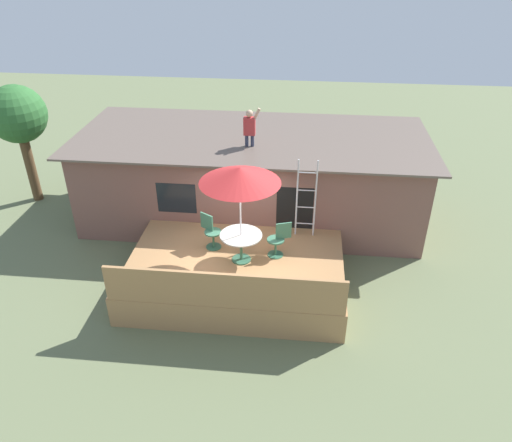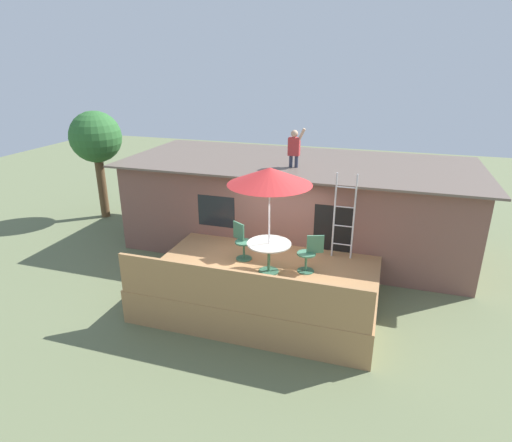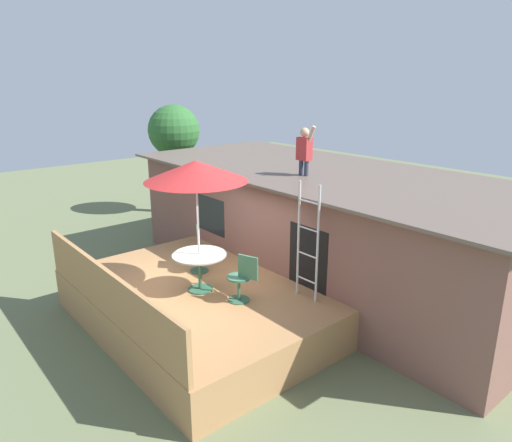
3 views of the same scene
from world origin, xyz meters
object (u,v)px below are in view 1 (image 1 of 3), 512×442
Objects in this scene: person_figure at (250,125)px; patio_chair_right at (279,240)px; patio_chair_left at (211,231)px; patio_table at (241,240)px; step_ladder at (306,199)px; patio_umbrella at (240,175)px; backyard_tree at (18,116)px.

patio_chair_right is at bearing -68.62° from person_figure.
patio_chair_left is (-0.75, -2.36, -2.03)m from person_figure.
person_figure reaches higher than patio_chair_right.
step_ladder is (1.54, 1.35, 0.51)m from patio_table.
person_figure is at bearing 92.08° from patio_umbrella.
patio_table is at bearing -87.92° from person_figure.
patio_umbrella is 2.12m from patio_chair_right.
patio_table is 0.47× the size of step_ladder.
patio_chair_right is (1.76, -0.21, 0.00)m from patio_chair_left.
patio_chair_left is (-0.86, 0.53, -0.13)m from patio_table.
patio_umbrella is 2.76× the size of patio_chair_left.
patio_table is 3.46m from person_figure.
patio_chair_right is at bearing 25.08° from patio_chair_left.
backyard_tree is at bearing 152.22° from patio_table.
person_figure is at bearing 136.77° from step_ladder.
step_ladder is 2.39× the size of patio_chair_left.
step_ladder is 0.57× the size of backyard_tree.
patio_chair_left and patio_chair_right have the same top height.
person_figure is 3.43m from patio_chair_right.
patio_chair_left is at bearing 148.13° from patio_table.
patio_chair_right reaches higher than patio_table.
patio_chair_left is (-0.86, 0.53, -1.89)m from patio_umbrella.
patio_table is 8.65m from backyard_tree.
patio_umbrella is 2.90m from person_figure.
backyard_tree is (-9.08, 2.62, 1.02)m from step_ladder.
step_ladder is at bearing -141.57° from patio_chair_right.
step_ladder is at bearing 41.19° from patio_table.
person_figure reaches higher than patio_chair_left.
backyard_tree is (-7.53, 3.97, -0.23)m from patio_umbrella.
patio_umbrella is 2.40m from step_ladder.
person_figure is 7.52m from backyard_tree.
patio_umbrella is 8.52m from backyard_tree.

